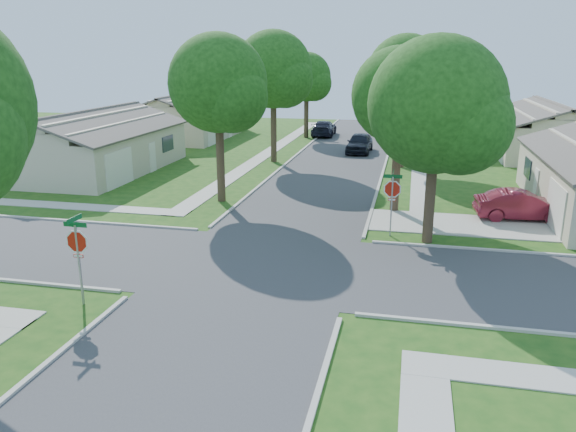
{
  "coord_description": "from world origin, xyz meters",
  "views": [
    {
      "loc": [
        5.42,
        -19.58,
        7.85
      ],
      "look_at": [
        0.75,
        1.45,
        1.6
      ],
      "focal_mm": 35.0,
      "sensor_mm": 36.0,
      "label": 1
    }
  ],
  "objects_px": {
    "tree_e_near": "(401,100)",
    "house_nw_near": "(94,149)",
    "tree_e_mid": "(406,78)",
    "car_curb_west": "(324,128)",
    "tree_w_near": "(219,88)",
    "house_ne_far": "(547,135)",
    "stop_sign_sw": "(77,245)",
    "tree_e_far": "(409,75)",
    "car_driveway": "(522,205)",
    "tree_w_mid": "(274,73)",
    "stop_sign_ne": "(392,192)",
    "tree_w_far": "(307,79)",
    "house_nw_far": "(188,121)",
    "car_curb_east": "(360,143)",
    "tree_ne_corner": "(438,111)"
  },
  "relations": [
    {
      "from": "stop_sign_sw",
      "to": "tree_w_near",
      "type": "height_order",
      "value": "tree_w_near"
    },
    {
      "from": "house_ne_far",
      "to": "house_nw_near",
      "type": "relative_size",
      "value": 1.0
    },
    {
      "from": "car_driveway",
      "to": "tree_w_mid",
      "type": "bearing_deg",
      "value": 45.72
    },
    {
      "from": "stop_sign_ne",
      "to": "tree_ne_corner",
      "type": "xyz_separation_m",
      "value": [
        1.66,
        -0.49,
        3.56
      ]
    },
    {
      "from": "tree_e_mid",
      "to": "house_nw_near",
      "type": "distance_m",
      "value": 22.12
    },
    {
      "from": "stop_sign_ne",
      "to": "tree_w_far",
      "type": "bearing_deg",
      "value": 107.7
    },
    {
      "from": "house_nw_near",
      "to": "tree_e_mid",
      "type": "bearing_deg",
      "value": 16.15
    },
    {
      "from": "stop_sign_ne",
      "to": "house_nw_far",
      "type": "distance_m",
      "value": 34.26
    },
    {
      "from": "tree_w_far",
      "to": "house_nw_far",
      "type": "xyz_separation_m",
      "value": [
        -11.34,
        -2.01,
        -3.99
      ]
    },
    {
      "from": "house_ne_far",
      "to": "car_driveway",
      "type": "height_order",
      "value": "house_ne_far"
    },
    {
      "from": "tree_e_mid",
      "to": "tree_w_near",
      "type": "xyz_separation_m",
      "value": [
        -9.4,
        -12.0,
        -0.14
      ]
    },
    {
      "from": "tree_e_far",
      "to": "tree_w_mid",
      "type": "bearing_deg",
      "value": -125.85
    },
    {
      "from": "tree_e_far",
      "to": "house_nw_near",
      "type": "height_order",
      "value": "tree_e_far"
    },
    {
      "from": "tree_e_mid",
      "to": "tree_w_far",
      "type": "relative_size",
      "value": 1.15
    },
    {
      "from": "stop_sign_ne",
      "to": "car_curb_east",
      "type": "xyz_separation_m",
      "value": [
        -3.5,
        21.8,
        -1.23
      ]
    },
    {
      "from": "tree_w_mid",
      "to": "stop_sign_ne",
      "type": "bearing_deg",
      "value": -60.2
    },
    {
      "from": "stop_sign_ne",
      "to": "car_curb_west",
      "type": "bearing_deg",
      "value": 104.37
    },
    {
      "from": "house_nw_far",
      "to": "tree_e_far",
      "type": "bearing_deg",
      "value": 5.53
    },
    {
      "from": "tree_w_near",
      "to": "house_ne_far",
      "type": "relative_size",
      "value": 0.66
    },
    {
      "from": "tree_w_far",
      "to": "tree_ne_corner",
      "type": "bearing_deg",
      "value": -69.72
    },
    {
      "from": "tree_w_far",
      "to": "house_nw_near",
      "type": "distance_m",
      "value": 22.49
    },
    {
      "from": "tree_ne_corner",
      "to": "car_curb_east",
      "type": "xyz_separation_m",
      "value": [
        -5.16,
        22.29,
        -4.8
      ]
    },
    {
      "from": "stop_sign_ne",
      "to": "tree_w_near",
      "type": "distance_m",
      "value": 11.07
    },
    {
      "from": "tree_w_near",
      "to": "tree_w_far",
      "type": "distance_m",
      "value": 25.01
    },
    {
      "from": "tree_e_far",
      "to": "house_ne_far",
      "type": "relative_size",
      "value": 0.64
    },
    {
      "from": "tree_w_near",
      "to": "tree_ne_corner",
      "type": "xyz_separation_m",
      "value": [
        11.0,
        -4.8,
        -0.52
      ]
    },
    {
      "from": "tree_e_mid",
      "to": "car_curb_west",
      "type": "bearing_deg",
      "value": 118.72
    },
    {
      "from": "tree_w_mid",
      "to": "house_ne_far",
      "type": "relative_size",
      "value": 0.7
    },
    {
      "from": "tree_e_near",
      "to": "tree_ne_corner",
      "type": "xyz_separation_m",
      "value": [
        1.61,
        -4.8,
        -0.05
      ]
    },
    {
      "from": "tree_ne_corner",
      "to": "house_nw_near",
      "type": "distance_m",
      "value": 25.15
    },
    {
      "from": "tree_e_mid",
      "to": "tree_w_near",
      "type": "relative_size",
      "value": 1.03
    },
    {
      "from": "stop_sign_ne",
      "to": "car_curb_east",
      "type": "bearing_deg",
      "value": 99.12
    },
    {
      "from": "car_curb_west",
      "to": "house_nw_far",
      "type": "bearing_deg",
      "value": 13.99
    },
    {
      "from": "stop_sign_sw",
      "to": "tree_ne_corner",
      "type": "relative_size",
      "value": 0.34
    },
    {
      "from": "car_driveway",
      "to": "house_nw_near",
      "type": "bearing_deg",
      "value": 71.02
    },
    {
      "from": "tree_w_mid",
      "to": "house_nw_far",
      "type": "relative_size",
      "value": 0.7
    },
    {
      "from": "house_nw_near",
      "to": "car_curb_west",
      "type": "height_order",
      "value": "house_nw_near"
    },
    {
      "from": "tree_e_near",
      "to": "tree_e_far",
      "type": "bearing_deg",
      "value": 90.0
    },
    {
      "from": "house_nw_far",
      "to": "tree_e_mid",
      "type": "bearing_deg",
      "value": -27.91
    },
    {
      "from": "car_driveway",
      "to": "stop_sign_sw",
      "type": "bearing_deg",
      "value": 125.02
    },
    {
      "from": "tree_e_near",
      "to": "house_ne_far",
      "type": "bearing_deg",
      "value": 60.65
    },
    {
      "from": "tree_e_mid",
      "to": "stop_sign_ne",
      "type": "bearing_deg",
      "value": -90.2
    },
    {
      "from": "stop_sign_sw",
      "to": "tree_e_far",
      "type": "relative_size",
      "value": 0.34
    },
    {
      "from": "tree_e_near",
      "to": "car_driveway",
      "type": "bearing_deg",
      "value": -2.88
    },
    {
      "from": "tree_e_near",
      "to": "house_nw_near",
      "type": "distance_m",
      "value": 21.98
    },
    {
      "from": "tree_e_mid",
      "to": "house_ne_far",
      "type": "relative_size",
      "value": 0.68
    },
    {
      "from": "tree_w_far",
      "to": "car_driveway",
      "type": "xyz_separation_m",
      "value": [
        15.48,
        -25.31,
        -4.78
      ]
    },
    {
      "from": "tree_e_far",
      "to": "tree_w_near",
      "type": "distance_m",
      "value": 26.71
    },
    {
      "from": "tree_e_far",
      "to": "tree_w_far",
      "type": "relative_size",
      "value": 1.09
    },
    {
      "from": "car_curb_east",
      "to": "house_nw_near",
      "type": "bearing_deg",
      "value": -144.34
    }
  ]
}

